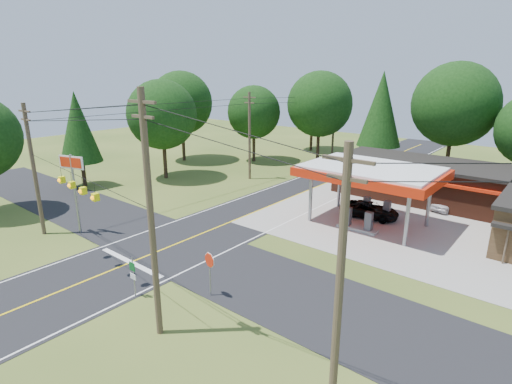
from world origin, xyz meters
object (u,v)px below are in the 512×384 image
Objects in this scene: big_stop_sign at (73,176)px; octagonal_stop_sign at (210,264)px; suv_car at (369,210)px; sedan_car at (448,202)px; gas_canopy at (371,174)px.

big_stop_sign is 2.35× the size of octagonal_stop_sign.
sedan_car is (4.63, 6.50, 0.01)m from suv_car.
big_stop_sign is (-16.02, -17.60, 3.88)m from suv_car.
sedan_car is (4.13, 8.00, -3.58)m from gas_canopy.
gas_canopy is 1.70× the size of big_stop_sign.
octagonal_stop_sign is (-1.50, -17.61, 1.31)m from suv_car.
suv_car is 1.84× the size of octagonal_stop_sign.
big_stop_sign is (-16.52, -16.10, 0.30)m from gas_canopy.
big_stop_sign is 14.75m from octagonal_stop_sign.
suv_car is 17.72m from octagonal_stop_sign.
octagonal_stop_sign is at bearing -97.08° from gas_canopy.
suv_car is 0.78× the size of big_stop_sign.
sedan_car is at bearing 75.73° from octagonal_stop_sign.
big_stop_sign reaches higher than sedan_car.
octagonal_stop_sign is at bearing 166.18° from suv_car.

